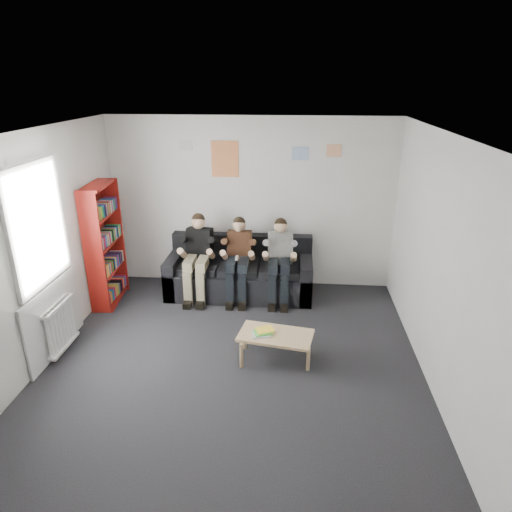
{
  "coord_description": "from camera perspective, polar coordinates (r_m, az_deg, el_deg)",
  "views": [
    {
      "loc": [
        0.69,
        -4.51,
        3.22
      ],
      "look_at": [
        0.18,
        1.3,
        0.93
      ],
      "focal_mm": 32.0,
      "sensor_mm": 36.0,
      "label": 1
    }
  ],
  "objects": [
    {
      "name": "window",
      "position": [
        5.95,
        -24.78,
        -2.26
      ],
      "size": [
        0.05,
        1.3,
        2.36
      ],
      "color": "white",
      "rests_on": "room_shell"
    },
    {
      "name": "person_middle",
      "position": [
        6.93,
        -2.23,
        -0.43
      ],
      "size": [
        0.37,
        0.78,
        1.26
      ],
      "rotation": [
        0.0,
        0.0,
        0.0
      ],
      "color": "#462617",
      "rests_on": "sofa"
    },
    {
      "name": "poster_pink",
      "position": [
        7.09,
        9.72,
        12.87
      ],
      "size": [
        0.22,
        0.01,
        0.18
      ],
      "primitive_type": "cube",
      "color": "#DE4599",
      "rests_on": "room_shell"
    },
    {
      "name": "person_right",
      "position": [
        6.89,
        2.97,
        -0.61
      ],
      "size": [
        0.36,
        0.78,
        1.26
      ],
      "rotation": [
        0.0,
        0.0,
        0.16
      ],
      "color": "white",
      "rests_on": "sofa"
    },
    {
      "name": "sofa",
      "position": [
        7.24,
        -2.0,
        -2.25
      ],
      "size": [
        2.25,
        0.92,
        0.87
      ],
      "color": "black",
      "rests_on": "ground"
    },
    {
      "name": "poster_sign",
      "position": [
        7.26,
        -8.76,
        13.52
      ],
      "size": [
        0.2,
        0.01,
        0.14
      ],
      "primitive_type": "cube",
      "color": "silver",
      "rests_on": "room_shell"
    },
    {
      "name": "coffee_table",
      "position": [
        5.57,
        2.46,
        -10.1
      ],
      "size": [
        0.87,
        0.48,
        0.35
      ],
      "rotation": [
        0.0,
        0.0,
        -0.17
      ],
      "color": "tan",
      "rests_on": "ground"
    },
    {
      "name": "bookshelf",
      "position": [
        7.1,
        -18.34,
        1.33
      ],
      "size": [
        0.27,
        0.82,
        1.82
      ],
      "rotation": [
        0.0,
        0.0,
        0.09
      ],
      "color": "maroon",
      "rests_on": "ground"
    },
    {
      "name": "person_left",
      "position": [
        7.03,
        -7.32,
        -0.16
      ],
      "size": [
        0.38,
        0.82,
        1.3
      ],
      "rotation": [
        0.0,
        0.0,
        -0.1
      ],
      "color": "black",
      "rests_on": "sofa"
    },
    {
      "name": "room_shell",
      "position": [
        4.93,
        -3.42,
        -0.91
      ],
      "size": [
        5.0,
        5.0,
        5.0
      ],
      "color": "black",
      "rests_on": "ground"
    },
    {
      "name": "poster_large",
      "position": [
        7.17,
        -3.9,
        12.0
      ],
      "size": [
        0.42,
        0.01,
        0.55
      ],
      "primitive_type": "cube",
      "color": "gold",
      "rests_on": "room_shell"
    },
    {
      "name": "poster_blue",
      "position": [
        7.08,
        5.56,
        12.64
      ],
      "size": [
        0.25,
        0.01,
        0.2
      ],
      "primitive_type": "cube",
      "color": "#3A7EC6",
      "rests_on": "room_shell"
    },
    {
      "name": "radiator",
      "position": [
        6.2,
        -23.21,
        -8.06
      ],
      "size": [
        0.1,
        0.64,
        0.6
      ],
      "color": "white",
      "rests_on": "ground"
    },
    {
      "name": "game_cases",
      "position": [
        5.54,
        0.87,
        -9.5
      ],
      "size": [
        0.25,
        0.22,
        0.05
      ],
      "rotation": [
        0.0,
        0.0,
        0.24
      ],
      "color": "silver",
      "rests_on": "coffee_table"
    }
  ]
}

